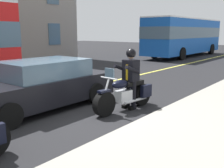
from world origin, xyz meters
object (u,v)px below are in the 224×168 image
Objects in this scene: rider_main at (130,73)px; motorcycle_main at (126,94)px; car_silver at (41,85)px; bus_near at (185,35)px.

motorcycle_main is at bearing -5.30° from rider_main.
motorcycle_main is 0.48× the size of car_silver.
rider_main is 17.35m from bus_near.
motorcycle_main is at bearing 125.20° from car_silver.
rider_main is 0.38× the size of car_silver.
motorcycle_main is at bearing 18.45° from bus_near.
bus_near is at bearing -161.30° from rider_main.
bus_near reaches higher than rider_main.
bus_near is 18.40m from car_silver.
rider_main reaches higher than motorcycle_main.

